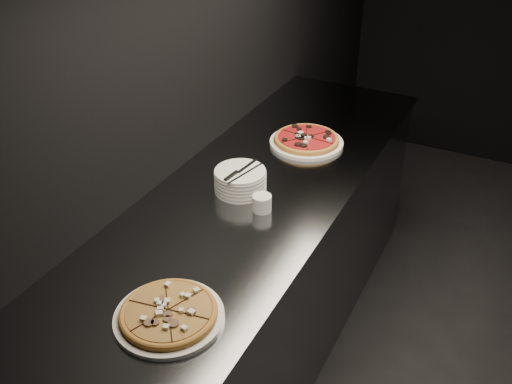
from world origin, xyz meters
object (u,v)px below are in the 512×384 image
at_px(counter, 259,270).
at_px(plate_stack, 240,181).
at_px(pizza_tomato, 307,140).
at_px(pizza_mushroom, 169,314).
at_px(ramekin, 262,203).
at_px(cutlery, 240,172).

distance_m(counter, plate_stack, 0.51).
xyz_separation_m(counter, pizza_tomato, (0.04, 0.42, 0.48)).
xyz_separation_m(pizza_mushroom, pizza_tomato, (-0.08, 1.24, 0.00)).
bearing_deg(counter, ramekin, -59.85).
relative_size(plate_stack, cutlery, 0.96).
bearing_deg(counter, cutlery, -111.28).
relative_size(pizza_mushroom, ramekin, 4.50).
height_order(pizza_mushroom, ramekin, ramekin).
distance_m(pizza_mushroom, ramekin, 0.65).
xyz_separation_m(pizza_mushroom, plate_stack, (-0.16, 0.74, 0.03)).
bearing_deg(plate_stack, ramekin, -32.35).
height_order(counter, ramekin, ramekin).
height_order(pizza_mushroom, pizza_tomato, pizza_tomato).
distance_m(counter, cutlery, 0.56).
height_order(counter, plate_stack, plate_stack).
bearing_deg(ramekin, pizza_tomato, 95.95).
relative_size(pizza_mushroom, cutlery, 1.56).
bearing_deg(plate_stack, cutlery, -62.38).
xyz_separation_m(cutlery, ramekin, (0.13, -0.07, -0.06)).
relative_size(pizza_tomato, cutlery, 1.59).
distance_m(pizza_mushroom, plate_stack, 0.75).
height_order(pizza_mushroom, plate_stack, plate_stack).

